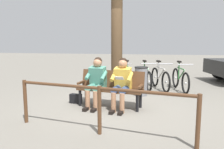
# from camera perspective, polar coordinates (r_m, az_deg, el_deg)

# --- Properties ---
(ground_plane) EXTENTS (40.00, 40.00, 0.00)m
(ground_plane) POSITION_cam_1_polar(r_m,az_deg,el_deg) (5.82, 1.20, -7.59)
(ground_plane) COLOR slate
(bench) EXTENTS (1.66, 0.73, 0.87)m
(bench) POSITION_cam_1_polar(r_m,az_deg,el_deg) (5.66, -0.26, -2.77)
(bench) COLOR #51331E
(bench) RESTS_ON ground
(person_reading) EXTENTS (0.53, 0.81, 1.20)m
(person_reading) POSITION_cam_1_polar(r_m,az_deg,el_deg) (5.38, 2.41, -1.67)
(person_reading) COLOR gold
(person_reading) RESTS_ON ground
(person_companion) EXTENTS (0.53, 0.81, 1.20)m
(person_companion) POSITION_cam_1_polar(r_m,az_deg,el_deg) (5.60, -3.88, -1.28)
(person_companion) COLOR #4C8C7A
(person_companion) RESTS_ON ground
(handbag) EXTENTS (0.32, 0.20, 0.24)m
(handbag) POSITION_cam_1_polar(r_m,az_deg,el_deg) (6.05, -8.91, -5.90)
(handbag) COLOR black
(handbag) RESTS_ON ground
(tree_trunk) EXTENTS (0.34, 0.34, 3.42)m
(tree_trunk) POSITION_cam_1_polar(r_m,az_deg,el_deg) (6.96, 1.19, 9.33)
(tree_trunk) COLOR #4C3823
(tree_trunk) RESTS_ON ground
(litter_bin) EXTENTS (0.39, 0.39, 0.84)m
(litter_bin) POSITION_cam_1_polar(r_m,az_deg,el_deg) (6.79, 7.16, -1.63)
(litter_bin) COLOR slate
(litter_bin) RESTS_ON ground
(bicycle_blue) EXTENTS (0.51, 1.66, 0.94)m
(bicycle_blue) POSITION_cam_1_polar(r_m,az_deg,el_deg) (7.74, 16.46, -1.14)
(bicycle_blue) COLOR black
(bicycle_blue) RESTS_ON ground
(bicycle_black) EXTENTS (0.66, 1.61, 0.94)m
(bicycle_black) POSITION_cam_1_polar(r_m,az_deg,el_deg) (7.75, 11.74, -0.95)
(bicycle_black) COLOR black
(bicycle_black) RESTS_ON ground
(bicycle_orange) EXTENTS (0.57, 1.64, 0.94)m
(bicycle_orange) POSITION_cam_1_polar(r_m,az_deg,el_deg) (7.75, 8.23, -0.86)
(bicycle_orange) COLOR black
(bicycle_orange) RESTS_ON ground
(bicycle_red) EXTENTS (0.48, 1.68, 0.94)m
(bicycle_red) POSITION_cam_1_polar(r_m,az_deg,el_deg) (7.72, 3.41, -0.82)
(bicycle_red) COLOR black
(bicycle_red) RESTS_ON ground
(railing_fence) EXTENTS (3.19, 0.69, 0.85)m
(railing_fence) POSITION_cam_1_polar(r_m,az_deg,el_deg) (3.97, -3.12, -6.44)
(railing_fence) COLOR #51331E
(railing_fence) RESTS_ON ground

